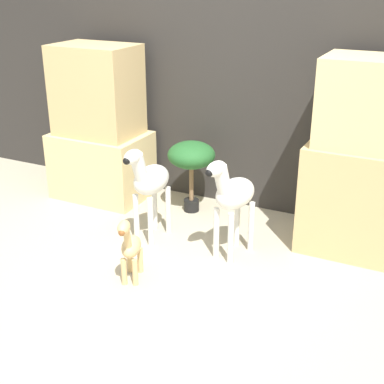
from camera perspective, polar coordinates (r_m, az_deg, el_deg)
name	(u,v)px	position (r m, az deg, el deg)	size (l,w,h in m)	color
ground_plane	(139,293)	(3.42, -5.71, -10.67)	(14.00, 14.00, 0.00)	#B2A88E
wall_back	(239,74)	(4.36, 5.04, 12.40)	(6.40, 0.08, 2.20)	#2D2B28
rock_pillar_left	(100,130)	(4.66, -9.83, 6.56)	(0.79, 0.55, 1.31)	#DBC184
rock_pillar_right	(366,165)	(3.84, 18.09, 2.72)	(0.79, 0.55, 1.36)	tan
zebra_right	(232,195)	(3.62, 4.32, -0.30)	(0.29, 0.49, 0.75)	silver
zebra_left	(149,181)	(3.86, -4.61, 1.18)	(0.23, 0.48, 0.75)	silver
giraffe_figurine	(130,246)	(3.43, -6.62, -5.79)	(0.20, 0.35, 0.49)	tan
potted_palm_front	(191,158)	(4.31, -0.07, 3.68)	(0.39, 0.39, 0.60)	black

